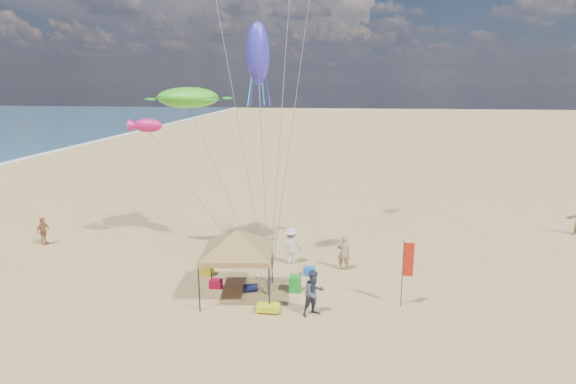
{
  "coord_description": "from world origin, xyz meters",
  "views": [
    {
      "loc": [
        2.76,
        -18.45,
        9.03
      ],
      "look_at": [
        0.0,
        3.0,
        4.0
      ],
      "focal_mm": 30.2,
      "sensor_mm": 36.0,
      "label": 1
    }
  ],
  "objects_px": {
    "beach_cart": "(268,308)",
    "person_near_c": "(291,246)",
    "canopy_tent": "(237,232)",
    "chair_green": "(295,284)",
    "cooler_blue": "(309,271)",
    "person_near_a": "(344,252)",
    "person_near_b": "(314,293)",
    "cooler_red": "(216,284)",
    "person_far_a": "(43,231)",
    "feather_flag": "(407,263)",
    "chair_yellow": "(207,268)"
  },
  "relations": [
    {
      "from": "beach_cart",
      "to": "person_near_c",
      "type": "distance_m",
      "value": 5.38
    },
    {
      "from": "canopy_tent",
      "to": "person_near_c",
      "type": "xyz_separation_m",
      "value": [
        1.75,
        4.05,
        -1.95
      ]
    },
    {
      "from": "chair_green",
      "to": "beach_cart",
      "type": "distance_m",
      "value": 2.27
    },
    {
      "from": "beach_cart",
      "to": "cooler_blue",
      "type": "bearing_deg",
      "value": 72.06
    },
    {
      "from": "canopy_tent",
      "to": "person_near_c",
      "type": "distance_m",
      "value": 4.82
    },
    {
      "from": "person_near_a",
      "to": "person_near_b",
      "type": "height_order",
      "value": "person_near_b"
    },
    {
      "from": "cooler_red",
      "to": "person_near_c",
      "type": "bearing_deg",
      "value": 48.44
    },
    {
      "from": "canopy_tent",
      "to": "cooler_red",
      "type": "height_order",
      "value": "canopy_tent"
    },
    {
      "from": "person_near_b",
      "to": "person_near_c",
      "type": "distance_m",
      "value": 5.54
    },
    {
      "from": "cooler_blue",
      "to": "person_far_a",
      "type": "relative_size",
      "value": 0.34
    },
    {
      "from": "person_far_a",
      "to": "cooler_red",
      "type": "bearing_deg",
      "value": -104.05
    },
    {
      "from": "canopy_tent",
      "to": "cooler_red",
      "type": "distance_m",
      "value": 3.03
    },
    {
      "from": "feather_flag",
      "to": "chair_green",
      "type": "distance_m",
      "value": 4.93
    },
    {
      "from": "beach_cart",
      "to": "person_far_a",
      "type": "distance_m",
      "value": 15.27
    },
    {
      "from": "canopy_tent",
      "to": "person_far_a",
      "type": "xyz_separation_m",
      "value": [
        -12.33,
        5.14,
        -2.08
      ]
    },
    {
      "from": "canopy_tent",
      "to": "person_near_a",
      "type": "relative_size",
      "value": 3.19
    },
    {
      "from": "canopy_tent",
      "to": "person_near_a",
      "type": "distance_m",
      "value": 6.02
    },
    {
      "from": "person_near_a",
      "to": "person_far_a",
      "type": "xyz_separation_m",
      "value": [
        -16.72,
        1.54,
        -0.08
      ]
    },
    {
      "from": "canopy_tent",
      "to": "chair_green",
      "type": "xyz_separation_m",
      "value": [
        2.34,
        0.82,
        -2.53
      ]
    },
    {
      "from": "person_near_b",
      "to": "person_far_a",
      "type": "bearing_deg",
      "value": 120.21
    },
    {
      "from": "person_far_a",
      "to": "person_near_c",
      "type": "bearing_deg",
      "value": -86.86
    },
    {
      "from": "person_near_b",
      "to": "person_far_a",
      "type": "xyz_separation_m",
      "value": [
        -15.64,
        6.4,
        -0.13
      ]
    },
    {
      "from": "cooler_blue",
      "to": "cooler_red",
      "type": "bearing_deg",
      "value": -153.69
    },
    {
      "from": "canopy_tent",
      "to": "feather_flag",
      "type": "xyz_separation_m",
      "value": [
        6.94,
        -0.07,
        -1.0
      ]
    },
    {
      "from": "canopy_tent",
      "to": "cooler_blue",
      "type": "bearing_deg",
      "value": 43.99
    },
    {
      "from": "feather_flag",
      "to": "person_near_a",
      "type": "xyz_separation_m",
      "value": [
        -2.55,
        3.67,
        -1.01
      ]
    },
    {
      "from": "chair_yellow",
      "to": "person_near_c",
      "type": "relative_size",
      "value": 0.38
    },
    {
      "from": "person_near_c",
      "to": "person_far_a",
      "type": "height_order",
      "value": "person_near_c"
    },
    {
      "from": "feather_flag",
      "to": "beach_cart",
      "type": "bearing_deg",
      "value": -167.45
    },
    {
      "from": "feather_flag",
      "to": "person_near_b",
      "type": "xyz_separation_m",
      "value": [
        -3.62,
        -1.19,
        -0.95
      ]
    },
    {
      "from": "chair_green",
      "to": "person_far_a",
      "type": "distance_m",
      "value": 15.3
    },
    {
      "from": "chair_yellow",
      "to": "beach_cart",
      "type": "xyz_separation_m",
      "value": [
        3.51,
        -3.39,
        -0.15
      ]
    },
    {
      "from": "cooler_blue",
      "to": "chair_yellow",
      "type": "xyz_separation_m",
      "value": [
        -4.8,
        -0.6,
        0.16
      ]
    },
    {
      "from": "cooler_blue",
      "to": "person_far_a",
      "type": "height_order",
      "value": "person_far_a"
    },
    {
      "from": "chair_green",
      "to": "beach_cart",
      "type": "bearing_deg",
      "value": -111.53
    },
    {
      "from": "chair_green",
      "to": "person_near_b",
      "type": "height_order",
      "value": "person_near_b"
    },
    {
      "from": "chair_green",
      "to": "person_near_b",
      "type": "distance_m",
      "value": 2.37
    },
    {
      "from": "canopy_tent",
      "to": "person_near_b",
      "type": "distance_m",
      "value": 4.04
    },
    {
      "from": "cooler_blue",
      "to": "beach_cart",
      "type": "height_order",
      "value": "cooler_blue"
    },
    {
      "from": "cooler_red",
      "to": "beach_cart",
      "type": "bearing_deg",
      "value": -36.51
    },
    {
      "from": "person_near_a",
      "to": "canopy_tent",
      "type": "bearing_deg",
      "value": 40.78
    },
    {
      "from": "chair_yellow",
      "to": "beach_cart",
      "type": "height_order",
      "value": "chair_yellow"
    },
    {
      "from": "feather_flag",
      "to": "person_near_a",
      "type": "relative_size",
      "value": 1.6
    },
    {
      "from": "canopy_tent",
      "to": "person_near_b",
      "type": "xyz_separation_m",
      "value": [
        3.31,
        -1.26,
        -1.95
      ]
    },
    {
      "from": "chair_yellow",
      "to": "person_near_c",
      "type": "bearing_deg",
      "value": 27.4
    },
    {
      "from": "chair_yellow",
      "to": "person_near_a",
      "type": "bearing_deg",
      "value": 13.16
    },
    {
      "from": "cooler_blue",
      "to": "person_near_a",
      "type": "bearing_deg",
      "value": 29.45
    },
    {
      "from": "cooler_red",
      "to": "chair_green",
      "type": "distance_m",
      "value": 3.54
    },
    {
      "from": "feather_flag",
      "to": "cooler_blue",
      "type": "distance_m",
      "value": 5.26
    },
    {
      "from": "person_near_a",
      "to": "cooler_red",
      "type": "bearing_deg",
      "value": 28.64
    }
  ]
}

